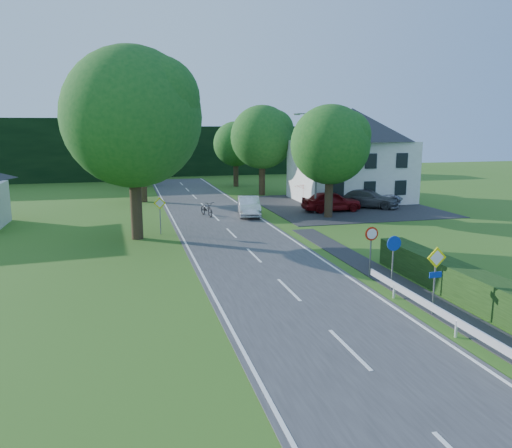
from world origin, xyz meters
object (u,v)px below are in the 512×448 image
object	(u,v)px
parked_car_silver_b	(373,196)
streetlight	(315,158)
parasol	(303,194)
parked_car_grey	(368,198)
moving_car	(249,206)
motorcycle	(207,209)
parked_car_red	(331,201)

from	to	relation	value
parked_car_silver_b	streetlight	bearing A→B (deg)	128.26
parked_car_silver_b	parasol	world-z (taller)	parasol
streetlight	parked_car_grey	world-z (taller)	streetlight
parked_car_grey	moving_car	bearing A→B (deg)	133.66
streetlight	parked_car_grey	distance (m)	6.84
parasol	motorcycle	bearing A→B (deg)	-156.23
moving_car	parked_car_red	bearing A→B (deg)	12.05
parasol	streetlight	bearing A→B (deg)	-100.48
parked_car_grey	parasol	xyz separation A→B (m)	(-4.65, 3.44, 0.13)
streetlight	parked_car_grey	xyz separation A→B (m)	(5.57, 1.56, -3.66)
parked_car_red	parasol	world-z (taller)	parasol
motorcycle	moving_car	bearing A→B (deg)	-25.12
parked_car_silver_b	motorcycle	bearing A→B (deg)	112.29
parked_car_red	parked_car_silver_b	size ratio (longest dim) A/B	0.93
moving_car	parked_car_red	world-z (taller)	parked_car_red
moving_car	parasol	xyz separation A→B (m)	(6.29, 4.83, 0.14)
streetlight	parasol	xyz separation A→B (m)	(0.92, 5.00, -3.53)
parked_car_grey	parasol	world-z (taller)	parasol
parked_car_red	parasol	bearing A→B (deg)	10.20
moving_car	parked_car_grey	world-z (taller)	parked_car_grey
parked_car_red	parked_car_silver_b	world-z (taller)	parked_car_red
moving_car	parasol	bearing A→B (deg)	47.07
streetlight	parked_car_red	xyz separation A→B (m)	(1.74, 0.48, -3.59)
streetlight	parked_car_red	distance (m)	4.02
streetlight	moving_car	distance (m)	6.50
parasol	parked_car_silver_b	bearing A→B (deg)	-16.86
parked_car_silver_b	parasol	size ratio (longest dim) A/B	2.64
moving_car	parked_car_grey	distance (m)	11.02
moving_car	motorcycle	xyz separation A→B (m)	(-3.24, 0.64, -0.18)
streetlight	moving_car	size ratio (longest dim) A/B	1.75
streetlight	parked_car_silver_b	world-z (taller)	streetlight
moving_car	parked_car_silver_b	world-z (taller)	moving_car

